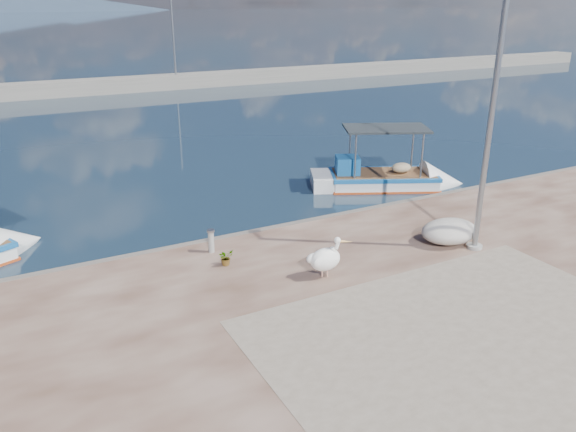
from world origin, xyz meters
The scene contains 9 objects.
ground centered at (0.00, 0.00, 0.00)m, with size 1400.00×1400.00×0.00m, color #162635.
quay_patch centered at (1.00, -3.00, 0.50)m, with size 9.00×7.00×0.01m, color gray.
breakwater centered at (0.00, 40.00, 0.60)m, with size 120.00×2.20×7.50m.
boat_right centered at (6.66, 8.03, 0.23)m, with size 6.31×4.39×2.91m.
pelican centered at (-0.25, 1.27, 1.02)m, with size 1.16×0.82×1.11m.
lamp_post centered at (4.54, 0.82, 3.80)m, with size 0.44×0.96×7.00m.
bollard_near centered at (-2.30, 4.13, 0.87)m, with size 0.22×0.22×0.68m.
potted_plant centered at (-2.25, 3.16, 0.72)m, with size 0.40×0.35×0.44m, color #33722D.
net_pile_d centered at (4.19, 1.51, 0.84)m, with size 1.79×1.34×0.67m, color beige.
Camera 1 is at (-7.25, -9.79, 7.16)m, focal length 35.00 mm.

